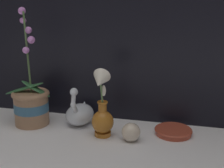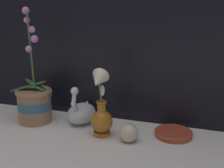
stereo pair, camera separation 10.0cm
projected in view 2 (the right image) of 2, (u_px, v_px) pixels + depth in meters
ground_plane at (93, 142)px, 1.20m from camera, size 2.80×2.80×0.00m
orchid_potted_plant at (34, 101)px, 1.38m from camera, size 0.21×0.16×0.50m
swan_figurine at (82, 112)px, 1.38m from camera, size 0.12×0.18×0.18m
blue_vase at (101, 111)px, 1.23m from camera, size 0.09×0.12×0.28m
glass_sphere at (129, 133)px, 1.20m from camera, size 0.07×0.07×0.07m
amber_dish at (173, 133)px, 1.25m from camera, size 0.15×0.15×0.02m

